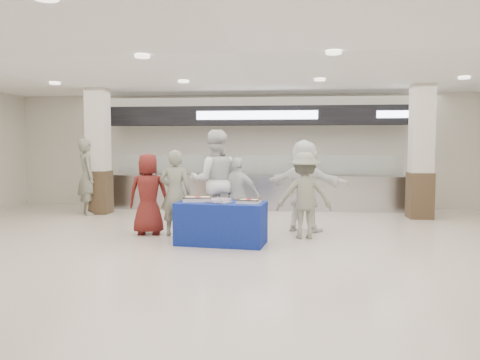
# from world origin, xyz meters

# --- Properties ---
(ground) EXTENTS (14.00, 14.00, 0.00)m
(ground) POSITION_xyz_m (0.00, 0.00, 0.00)
(ground) COLOR beige
(ground) RESTS_ON ground
(serving_line) EXTENTS (8.70, 0.85, 2.80)m
(serving_line) POSITION_xyz_m (0.00, 5.40, 1.16)
(serving_line) COLOR #B1B3B8
(serving_line) RESTS_ON ground
(column_left) EXTENTS (0.55, 0.55, 3.20)m
(column_left) POSITION_xyz_m (-4.00, 4.20, 1.53)
(column_left) COLOR #3A2A1A
(column_left) RESTS_ON ground
(column_right) EXTENTS (0.55, 0.55, 3.20)m
(column_right) POSITION_xyz_m (4.00, 4.20, 1.53)
(column_right) COLOR #3A2A1A
(column_right) RESTS_ON ground
(display_table) EXTENTS (1.63, 0.96, 0.75)m
(display_table) POSITION_xyz_m (-0.35, 0.81, 0.38)
(display_table) COLOR navy
(display_table) RESTS_ON ground
(sheet_cake_left) EXTENTS (0.52, 0.42, 0.10)m
(sheet_cake_left) POSITION_xyz_m (-0.80, 0.91, 0.80)
(sheet_cake_left) COLOR silver
(sheet_cake_left) RESTS_ON display_table
(sheet_cake_right) EXTENTS (0.44, 0.37, 0.08)m
(sheet_cake_right) POSITION_xyz_m (0.14, 0.74, 0.79)
(sheet_cake_right) COLOR silver
(sheet_cake_right) RESTS_ON display_table
(cupcake_tray) EXTENTS (0.51, 0.46, 0.07)m
(cupcake_tray) POSITION_xyz_m (-0.39, 0.77, 0.78)
(cupcake_tray) COLOR #A5A4A9
(cupcake_tray) RESTS_ON display_table
(civilian_maroon) EXTENTS (0.84, 0.60, 1.60)m
(civilian_maroon) POSITION_xyz_m (-1.90, 1.56, 0.80)
(civilian_maroon) COLOR maroon
(civilian_maroon) RESTS_ON ground
(soldier_a) EXTENTS (0.62, 0.42, 1.67)m
(soldier_a) POSITION_xyz_m (-1.34, 1.46, 0.84)
(soldier_a) COLOR slate
(soldier_a) RESTS_ON ground
(chef_tall) EXTENTS (1.14, 0.97, 2.07)m
(chef_tall) POSITION_xyz_m (-0.64, 1.92, 1.03)
(chef_tall) COLOR white
(chef_tall) RESTS_ON ground
(chef_short) EXTENTS (0.95, 0.54, 1.52)m
(chef_short) POSITION_xyz_m (-0.17, 1.86, 0.76)
(chef_short) COLOR white
(chef_short) RESTS_ON ground
(soldier_b) EXTENTS (1.11, 0.71, 1.63)m
(soldier_b) POSITION_xyz_m (1.14, 1.49, 0.82)
(soldier_b) COLOR slate
(soldier_b) RESTS_ON ground
(civilian_white) EXTENTS (1.82, 1.16, 1.87)m
(civilian_white) POSITION_xyz_m (1.17, 2.21, 0.94)
(civilian_white) COLOR white
(civilian_white) RESTS_ON ground
(soldier_bg) EXTENTS (0.77, 0.84, 1.92)m
(soldier_bg) POSITION_xyz_m (-4.22, 3.98, 0.96)
(soldier_bg) COLOR slate
(soldier_bg) RESTS_ON ground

